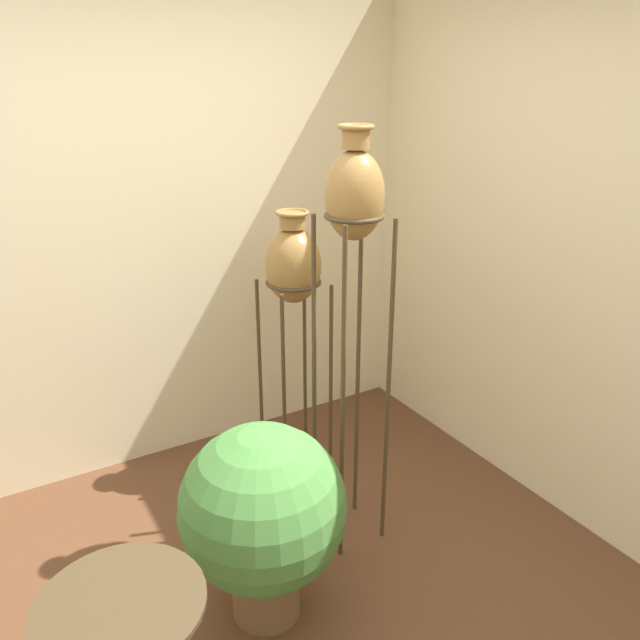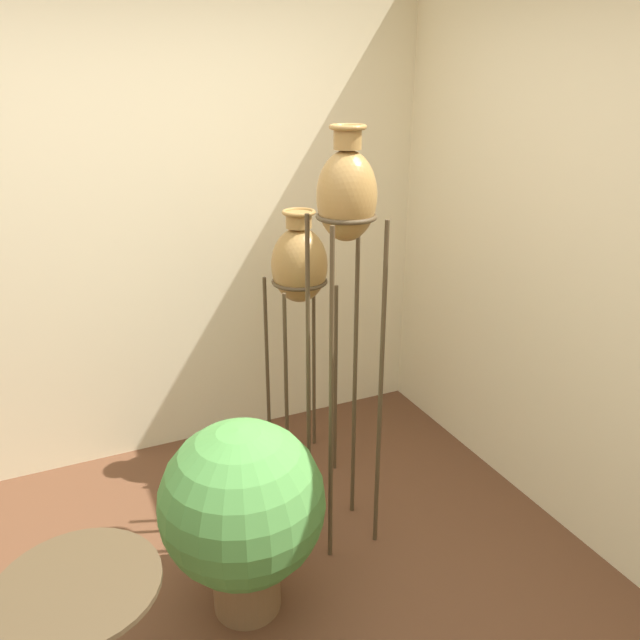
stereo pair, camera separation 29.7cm
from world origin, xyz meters
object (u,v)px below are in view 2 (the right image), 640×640
(vase_stand_medium, at_px, (299,269))
(potted_plant, at_px, (243,508))
(vase_stand_tall, at_px, (346,215))
(side_table, at_px, (85,631))

(vase_stand_medium, bearing_deg, potted_plant, -125.29)
(vase_stand_tall, height_order, side_table, vase_stand_tall)
(vase_stand_tall, xyz_separation_m, side_table, (-1.18, -0.60, -1.07))
(side_table, bearing_deg, vase_stand_medium, 44.80)
(vase_stand_tall, height_order, potted_plant, vase_stand_tall)
(potted_plant, bearing_deg, side_table, -150.20)
(side_table, distance_m, potted_plant, 0.72)
(vase_stand_tall, bearing_deg, potted_plant, -156.56)
(side_table, relative_size, potted_plant, 0.80)
(vase_stand_medium, height_order, potted_plant, vase_stand_medium)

